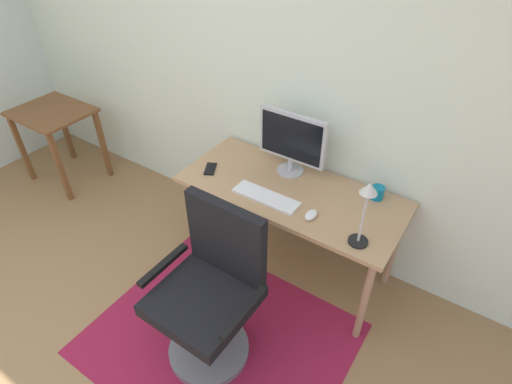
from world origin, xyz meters
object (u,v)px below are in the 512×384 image
at_px(office_chair, 211,297).
at_px(keyboard, 266,197).
at_px(desk, 290,198).
at_px(cell_phone, 210,169).
at_px(desk_lamp, 366,205).
at_px(side_table, 55,124).
at_px(coffee_cup, 378,193).
at_px(computer_mouse, 311,215).
at_px(monitor, 292,140).

bearing_deg(office_chair, keyboard, 95.14).
height_order(desk, office_chair, office_chair).
bearing_deg(cell_phone, desk_lamp, -33.14).
bearing_deg(cell_phone, desk, -17.31).
xyz_separation_m(desk, side_table, (-2.27, -0.16, -0.07)).
distance_m(desk_lamp, office_chair, 0.97).
relative_size(desk, coffee_cup, 16.97).
xyz_separation_m(computer_mouse, cell_phone, (-0.80, 0.06, -0.01)).
relative_size(keyboard, coffee_cup, 5.05).
distance_m(desk, monitor, 0.38).
relative_size(desk, office_chair, 1.43).
xyz_separation_m(desk, keyboard, (-0.08, -0.16, 0.08)).
bearing_deg(monitor, desk, -58.79).
bearing_deg(cell_phone, coffee_cup, -10.69).
relative_size(office_chair, side_table, 1.45).
bearing_deg(coffee_cup, side_table, -172.14).
height_order(desk, desk_lamp, desk_lamp).
bearing_deg(monitor, computer_mouse, -45.45).
bearing_deg(side_table, office_chair, -15.81).
relative_size(monitor, cell_phone, 3.34).
xyz_separation_m(desk, desk_lamp, (0.54, -0.21, 0.34)).
xyz_separation_m(monitor, desk_lamp, (0.65, -0.38, 0.02)).
relative_size(coffee_cup, cell_phone, 0.61).
xyz_separation_m(coffee_cup, cell_phone, (-1.05, -0.33, -0.04)).
height_order(keyboard, office_chair, office_chair).
height_order(coffee_cup, office_chair, office_chair).
relative_size(computer_mouse, desk_lamp, 0.26).
distance_m(keyboard, coffee_cup, 0.69).
relative_size(monitor, desk_lamp, 1.16).
xyz_separation_m(desk_lamp, side_table, (-2.81, 0.05, -0.41)).
bearing_deg(coffee_cup, desk_lamp, -82.56).
relative_size(desk_lamp, office_chair, 0.40).
relative_size(desk_lamp, side_table, 0.58).
xyz_separation_m(computer_mouse, office_chair, (-0.26, -0.63, -0.27)).
bearing_deg(monitor, coffee_cup, 4.32).
xyz_separation_m(desk, coffee_cup, (0.48, 0.22, 0.11)).
height_order(coffee_cup, cell_phone, coffee_cup).
bearing_deg(office_chair, desk, 88.13).
distance_m(keyboard, computer_mouse, 0.31).
bearing_deg(cell_phone, side_table, 153.69).
distance_m(office_chair, side_table, 2.33).
bearing_deg(computer_mouse, desk, 144.27).
height_order(computer_mouse, desk_lamp, desk_lamp).
relative_size(desk, desk_lamp, 3.58).
bearing_deg(desk, coffee_cup, 24.55).
bearing_deg(monitor, desk_lamp, -30.62).
distance_m(monitor, computer_mouse, 0.53).
xyz_separation_m(desk_lamp, office_chair, (-0.58, -0.59, -0.52)).
relative_size(computer_mouse, office_chair, 0.10).
height_order(desk, computer_mouse, computer_mouse).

